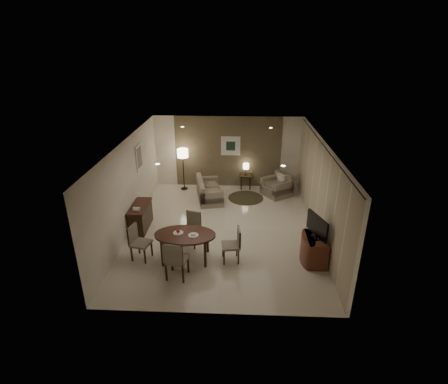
{
  "coord_description": "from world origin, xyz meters",
  "views": [
    {
      "loc": [
        0.43,
        -9.13,
        5.25
      ],
      "look_at": [
        0.0,
        0.2,
        1.15
      ],
      "focal_mm": 28.0,
      "sensor_mm": 36.0,
      "label": 1
    }
  ],
  "objects_px": {
    "console_desk": "(141,217)",
    "dining_table": "(186,247)",
    "chair_right": "(231,245)",
    "armchair": "(277,185)",
    "tv_cabinet": "(315,249)",
    "chair_near": "(177,258)",
    "sofa": "(209,189)",
    "chair_left": "(141,243)",
    "chair_far": "(191,230)",
    "side_table": "(246,182)",
    "floor_lamp": "(183,169)"
  },
  "relations": [
    {
      "from": "chair_far",
      "to": "floor_lamp",
      "type": "distance_m",
      "value": 3.97
    },
    {
      "from": "console_desk",
      "to": "chair_left",
      "type": "bearing_deg",
      "value": -74.48
    },
    {
      "from": "tv_cabinet",
      "to": "armchair",
      "type": "bearing_deg",
      "value": 98.19
    },
    {
      "from": "sofa",
      "to": "side_table",
      "type": "height_order",
      "value": "sofa"
    },
    {
      "from": "dining_table",
      "to": "floor_lamp",
      "type": "relative_size",
      "value": 0.99
    },
    {
      "from": "chair_near",
      "to": "side_table",
      "type": "height_order",
      "value": "chair_near"
    },
    {
      "from": "chair_far",
      "to": "chair_right",
      "type": "xyz_separation_m",
      "value": [
        1.12,
        -0.72,
        -0.01
      ]
    },
    {
      "from": "chair_left",
      "to": "side_table",
      "type": "relative_size",
      "value": 1.75
    },
    {
      "from": "dining_table",
      "to": "armchair",
      "type": "distance_m",
      "value": 4.98
    },
    {
      "from": "chair_near",
      "to": "chair_far",
      "type": "height_order",
      "value": "chair_near"
    },
    {
      "from": "console_desk",
      "to": "chair_near",
      "type": "bearing_deg",
      "value": -57.04
    },
    {
      "from": "tv_cabinet",
      "to": "sofa",
      "type": "xyz_separation_m",
      "value": [
        -3.01,
        3.68,
        0.02
      ]
    },
    {
      "from": "tv_cabinet",
      "to": "side_table",
      "type": "xyz_separation_m",
      "value": [
        -1.71,
        4.74,
        -0.08
      ]
    },
    {
      "from": "dining_table",
      "to": "floor_lamp",
      "type": "bearing_deg",
      "value": 99.14
    },
    {
      "from": "dining_table",
      "to": "floor_lamp",
      "type": "height_order",
      "value": "floor_lamp"
    },
    {
      "from": "chair_left",
      "to": "floor_lamp",
      "type": "relative_size",
      "value": 0.59
    },
    {
      "from": "chair_far",
      "to": "chair_right",
      "type": "height_order",
      "value": "chair_far"
    },
    {
      "from": "dining_table",
      "to": "armchair",
      "type": "bearing_deg",
      "value": 56.93
    },
    {
      "from": "tv_cabinet",
      "to": "chair_right",
      "type": "relative_size",
      "value": 0.99
    },
    {
      "from": "chair_near",
      "to": "chair_right",
      "type": "xyz_separation_m",
      "value": [
        1.25,
        0.73,
        -0.06
      ]
    },
    {
      "from": "tv_cabinet",
      "to": "chair_right",
      "type": "bearing_deg",
      "value": -178.31
    },
    {
      "from": "chair_right",
      "to": "armchair",
      "type": "bearing_deg",
      "value": 152.37
    },
    {
      "from": "chair_left",
      "to": "sofa",
      "type": "xyz_separation_m",
      "value": [
        1.44,
        3.76,
        -0.1
      ]
    },
    {
      "from": "chair_near",
      "to": "armchair",
      "type": "distance_m",
      "value": 5.67
    },
    {
      "from": "chair_near",
      "to": "chair_right",
      "type": "relative_size",
      "value": 1.12
    },
    {
      "from": "chair_near",
      "to": "chair_right",
      "type": "height_order",
      "value": "chair_near"
    },
    {
      "from": "console_desk",
      "to": "dining_table",
      "type": "distance_m",
      "value": 2.21
    },
    {
      "from": "console_desk",
      "to": "sofa",
      "type": "xyz_separation_m",
      "value": [
        1.88,
        2.18,
        -0.01
      ]
    },
    {
      "from": "dining_table",
      "to": "chair_left",
      "type": "bearing_deg",
      "value": -177.96
    },
    {
      "from": "dining_table",
      "to": "chair_right",
      "type": "relative_size",
      "value": 1.71
    },
    {
      "from": "tv_cabinet",
      "to": "armchair",
      "type": "distance_m",
      "value": 4.17
    },
    {
      "from": "console_desk",
      "to": "side_table",
      "type": "height_order",
      "value": "console_desk"
    },
    {
      "from": "floor_lamp",
      "to": "chair_right",
      "type": "bearing_deg",
      "value": -67.62
    },
    {
      "from": "chair_right",
      "to": "floor_lamp",
      "type": "height_order",
      "value": "floor_lamp"
    },
    {
      "from": "chair_far",
      "to": "sofa",
      "type": "relative_size",
      "value": 0.59
    },
    {
      "from": "chair_near",
      "to": "floor_lamp",
      "type": "xyz_separation_m",
      "value": [
        -0.65,
        5.34,
        0.28
      ]
    },
    {
      "from": "sofa",
      "to": "side_table",
      "type": "relative_size",
      "value": 2.94
    },
    {
      "from": "chair_left",
      "to": "armchair",
      "type": "distance_m",
      "value": 5.71
    },
    {
      "from": "tv_cabinet",
      "to": "dining_table",
      "type": "xyz_separation_m",
      "value": [
        -3.31,
        -0.04,
        0.02
      ]
    },
    {
      "from": "chair_far",
      "to": "side_table",
      "type": "relative_size",
      "value": 1.74
    },
    {
      "from": "dining_table",
      "to": "chair_far",
      "type": "xyz_separation_m",
      "value": [
        0.04,
        0.7,
        0.1
      ]
    },
    {
      "from": "chair_far",
      "to": "side_table",
      "type": "xyz_separation_m",
      "value": [
        1.55,
        4.08,
        -0.2
      ]
    },
    {
      "from": "console_desk",
      "to": "floor_lamp",
      "type": "height_order",
      "value": "floor_lamp"
    },
    {
      "from": "side_table",
      "to": "chair_near",
      "type": "bearing_deg",
      "value": -106.96
    },
    {
      "from": "chair_left",
      "to": "chair_far",
      "type": "bearing_deg",
      "value": -44.06
    },
    {
      "from": "armchair",
      "to": "floor_lamp",
      "type": "height_order",
      "value": "floor_lamp"
    },
    {
      "from": "chair_right",
      "to": "armchair",
      "type": "xyz_separation_m",
      "value": [
        1.56,
        4.19,
        -0.05
      ]
    },
    {
      "from": "chair_near",
      "to": "sofa",
      "type": "xyz_separation_m",
      "value": [
        0.4,
        4.47,
        -0.14
      ]
    },
    {
      "from": "console_desk",
      "to": "floor_lamp",
      "type": "xyz_separation_m",
      "value": [
        0.84,
        3.04,
        0.41
      ]
    },
    {
      "from": "console_desk",
      "to": "chair_far",
      "type": "relative_size",
      "value": 1.29
    }
  ]
}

